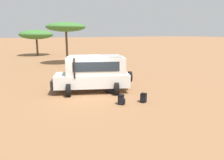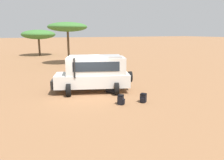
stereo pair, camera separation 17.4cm
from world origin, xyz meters
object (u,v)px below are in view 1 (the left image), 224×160
acacia_tree_centre_back (66,27)px  backpack_beside_front_wheel (143,98)px  safari_vehicle (94,73)px  acacia_tree_left_mid (36,35)px  duffel_bag_low_black_case (111,91)px  backpack_cluster_center (121,100)px

acacia_tree_centre_back → backpack_beside_front_wheel: bearing=-90.3°
safari_vehicle → acacia_tree_left_mid: 26.24m
duffel_bag_low_black_case → acacia_tree_left_mid: 27.26m
backpack_cluster_center → acacia_tree_left_mid: (-0.54, 29.36, 3.29)m
duffel_bag_low_black_case → acacia_tree_left_mid: (-1.01, 27.04, 3.38)m
backpack_beside_front_wheel → acacia_tree_centre_back: acacia_tree_centre_back is taller
safari_vehicle → backpack_beside_front_wheel: 3.97m
backpack_beside_front_wheel → backpack_cluster_center: size_ratio=0.94×
backpack_cluster_center → duffel_bag_low_black_case: size_ratio=0.65×
safari_vehicle → acacia_tree_centre_back: bearing=82.5°
backpack_beside_front_wheel → acacia_tree_centre_back: (0.09, 17.19, 4.31)m
safari_vehicle → backpack_cluster_center: size_ratio=9.82×
duffel_bag_low_black_case → backpack_beside_front_wheel: bearing=-71.1°
safari_vehicle → acacia_tree_left_mid: acacia_tree_left_mid is taller
backpack_beside_front_wheel → backpack_cluster_center: backpack_cluster_center is taller
acacia_tree_left_mid → backpack_beside_front_wheel: bearing=-86.4°
acacia_tree_left_mid → acacia_tree_centre_back: acacia_tree_centre_back is taller
safari_vehicle → acacia_tree_centre_back: size_ratio=1.05×
safari_vehicle → backpack_cluster_center: (0.38, -3.22, -1.03)m
backpack_cluster_center → duffel_bag_low_black_case: backpack_cluster_center is taller
backpack_cluster_center → acacia_tree_centre_back: bearing=85.2°
backpack_beside_front_wheel → safari_vehicle: bearing=116.6°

